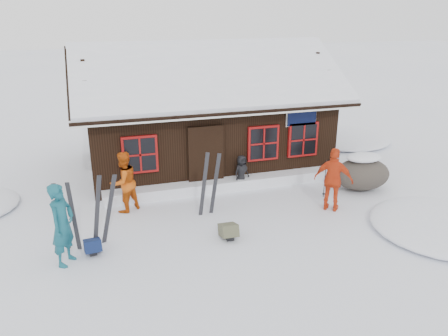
{
  "coord_description": "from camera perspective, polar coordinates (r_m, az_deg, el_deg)",
  "views": [
    {
      "loc": [
        -2.35,
        -9.94,
        5.35
      ],
      "look_at": [
        0.96,
        0.72,
        1.3
      ],
      "focal_mm": 35.0,
      "sensor_mm": 36.0,
      "label": 1
    }
  ],
  "objects": [
    {
      "name": "ground",
      "position": [
        11.53,
        -3.51,
        -7.75
      ],
      "size": [
        120.0,
        120.0,
        0.0
      ],
      "primitive_type": "plane",
      "color": "white",
      "rests_on": "ground"
    },
    {
      "name": "skier_orange_left",
      "position": [
        12.39,
        -12.95,
        -1.8
      ],
      "size": [
        1.07,
        1.01,
        1.74
      ],
      "primitive_type": "imported",
      "rotation": [
        0.0,
        0.0,
        3.7
      ],
      "color": "#C34D0D",
      "rests_on": "ground"
    },
    {
      "name": "ski_poles",
      "position": [
        13.5,
        13.27,
        -1.43
      ],
      "size": [
        0.21,
        0.1,
        1.19
      ],
      "color": "black",
      "rests_on": "ground"
    },
    {
      "name": "skier_crouched",
      "position": [
        13.76,
        2.29,
        -0.51
      ],
      "size": [
        0.62,
        0.52,
        1.09
      ],
      "primitive_type": "imported",
      "rotation": [
        0.0,
        0.0,
        0.39
      ],
      "color": "black",
      "rests_on": "ground"
    },
    {
      "name": "ski_pair_left",
      "position": [
        10.77,
        -15.52,
        -5.47
      ],
      "size": [
        0.73,
        0.36,
        1.8
      ],
      "rotation": [
        0.0,
        0.0,
        0.35
      ],
      "color": "black",
      "rests_on": "ground"
    },
    {
      "name": "ski_pair_mid",
      "position": [
        10.82,
        -19.75,
        -6.1
      ],
      "size": [
        0.49,
        0.2,
        1.74
      ],
      "rotation": [
        0.0,
        0.0,
        -0.32
      ],
      "color": "black",
      "rests_on": "ground"
    },
    {
      "name": "ski_pair_right",
      "position": [
        11.89,
        -1.91,
        -2.21
      ],
      "size": [
        0.64,
        0.22,
        1.83
      ],
      "rotation": [
        0.0,
        0.0,
        -0.2
      ],
      "color": "black",
      "rests_on": "ground"
    },
    {
      "name": "snow_drift",
      "position": [
        13.79,
        0.28,
        -2.1
      ],
      "size": [
        7.6,
        0.6,
        0.35
      ],
      "primitive_type": "cube",
      "color": "white",
      "rests_on": "ground"
    },
    {
      "name": "backpack_blue",
      "position": [
        10.77,
        -16.76,
        -9.97
      ],
      "size": [
        0.42,
        0.53,
        0.27
      ],
      "primitive_type": "cube",
      "rotation": [
        0.0,
        0.0,
        0.1
      ],
      "color": "#101D44",
      "rests_on": "ground"
    },
    {
      "name": "snow_mounds",
      "position": [
        13.56,
        1.38,
        -3.29
      ],
      "size": [
        20.6,
        13.2,
        0.48
      ],
      "color": "white",
      "rests_on": "ground"
    },
    {
      "name": "boulder",
      "position": [
        14.37,
        17.58,
        -0.63
      ],
      "size": [
        1.79,
        1.34,
        1.05
      ],
      "color": "#484139",
      "rests_on": "ground"
    },
    {
      "name": "backpack_olive",
      "position": [
        10.94,
        0.58,
        -8.45
      ],
      "size": [
        0.43,
        0.56,
        0.3
      ],
      "primitive_type": "cube",
      "rotation": [
        0.0,
        0.0,
        -0.04
      ],
      "color": "#4F5039",
      "rests_on": "ground"
    },
    {
      "name": "skier_teal",
      "position": [
        10.2,
        -20.36,
        -6.95
      ],
      "size": [
        0.73,
        0.83,
        1.91
      ],
      "primitive_type": "imported",
      "rotation": [
        0.0,
        0.0,
        1.07
      ],
      "color": "#14515F",
      "rests_on": "ground"
    },
    {
      "name": "skier_orange_right",
      "position": [
        12.49,
        14.11,
        -1.5
      ],
      "size": [
        1.11,
        1.03,
        1.83
      ],
      "primitive_type": "imported",
      "rotation": [
        0.0,
        0.0,
        2.45
      ],
      "color": "red",
      "rests_on": "ground"
    },
    {
      "name": "mountain_hut",
      "position": [
        15.86,
        -2.69,
        6.16
      ],
      "size": [
        8.9,
        6.09,
        4.42
      ],
      "color": "black",
      "rests_on": "ground"
    }
  ]
}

